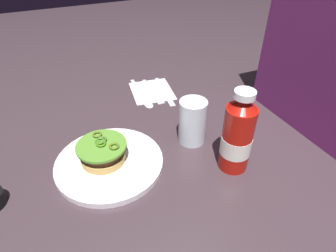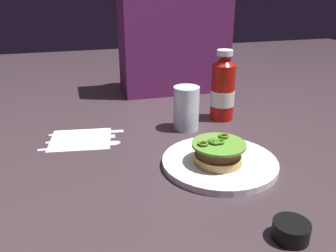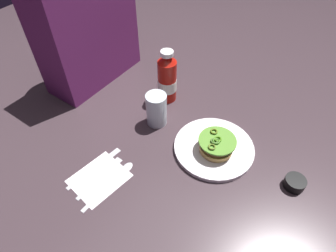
# 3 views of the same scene
# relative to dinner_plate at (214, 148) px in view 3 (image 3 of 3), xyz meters

# --- Properties ---
(ground_plane) EXTENTS (3.00, 3.00, 0.00)m
(ground_plane) POSITION_rel_dinner_plate_xyz_m (-0.04, -0.01, -0.01)
(ground_plane) COLOR #3C2E34
(dinner_plate) EXTENTS (0.25, 0.25, 0.01)m
(dinner_plate) POSITION_rel_dinner_plate_xyz_m (0.00, 0.00, 0.00)
(dinner_plate) COLOR white
(dinner_plate) RESTS_ON ground_plane
(burger_sandwich) EXTENTS (0.12, 0.12, 0.05)m
(burger_sandwich) POSITION_rel_dinner_plate_xyz_m (-0.01, -0.01, 0.03)
(burger_sandwich) COLOR tan
(burger_sandwich) RESTS_ON dinner_plate
(ketchup_bottle) EXTENTS (0.07, 0.07, 0.20)m
(ketchup_bottle) POSITION_rel_dinner_plate_xyz_m (0.12, 0.27, 0.08)
(ketchup_bottle) COLOR #AF140C
(ketchup_bottle) RESTS_ON ground_plane
(water_glass) EXTENTS (0.07, 0.07, 0.12)m
(water_glass) POSITION_rel_dinner_plate_xyz_m (-0.00, 0.22, 0.05)
(water_glass) COLOR silver
(water_glass) RESTS_ON ground_plane
(condiment_cup) EXTENTS (0.06, 0.06, 0.03)m
(condiment_cup) POSITION_rel_dinner_plate_xyz_m (0.01, -0.25, 0.01)
(condiment_cup) COLOR black
(condiment_cup) RESTS_ON ground_plane
(napkin) EXTENTS (0.17, 0.15, 0.00)m
(napkin) POSITION_rel_dinner_plate_xyz_m (-0.29, 0.22, -0.01)
(napkin) COLOR white
(napkin) RESTS_ON ground_plane
(spoon_utensil) EXTENTS (0.20, 0.03, 0.00)m
(spoon_utensil) POSITION_rel_dinner_plate_xyz_m (-0.27, 0.18, -0.00)
(spoon_utensil) COLOR silver
(spoon_utensil) RESTS_ON napkin
(fork_utensil) EXTENTS (0.17, 0.02, 0.00)m
(fork_utensil) POSITION_rel_dinner_plate_xyz_m (-0.27, 0.22, -0.00)
(fork_utensil) COLOR silver
(fork_utensil) RESTS_ON napkin
(butter_knife) EXTENTS (0.20, 0.04, 0.00)m
(butter_knife) POSITION_rel_dinner_plate_xyz_m (-0.26, 0.26, -0.00)
(butter_knife) COLOR silver
(butter_knife) RESTS_ON napkin
(diner_person) EXTENTS (0.38, 0.17, 0.57)m
(diner_person) POSITION_rel_dinner_plate_xyz_m (0.07, 0.59, 0.24)
(diner_person) COLOR #702666
(diner_person) RESTS_ON ground_plane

